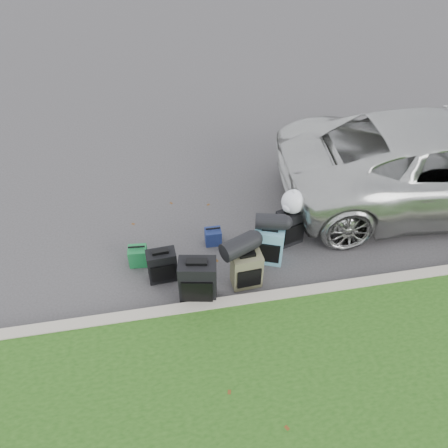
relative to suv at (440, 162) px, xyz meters
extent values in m
plane|color=#383535|center=(-3.92, -0.88, -0.79)|extent=(120.00, 120.00, 0.00)
cube|color=#9E937F|center=(-3.92, -1.88, -0.71)|extent=(120.00, 0.18, 0.15)
imported|color=#B7B7B2|center=(0.00, 0.00, 0.00)|extent=(5.88, 3.12, 1.57)
cube|color=black|center=(-5.06, -1.13, -0.51)|extent=(0.45, 0.27, 0.55)
cube|color=black|center=(-4.57, -1.63, -0.41)|extent=(0.58, 0.41, 0.76)
cube|color=#47452F|center=(-3.82, -1.47, -0.48)|extent=(0.46, 0.30, 0.60)
cube|color=teal|center=(-3.37, -1.04, -0.46)|extent=(0.53, 0.42, 0.65)
cube|color=black|center=(-2.93, -0.69, -0.46)|extent=(0.49, 0.37, 0.65)
cube|color=#197036|center=(-5.42, -0.76, -0.62)|extent=(0.30, 0.25, 0.32)
cube|color=navy|center=(-4.18, -0.51, -0.64)|extent=(0.27, 0.22, 0.29)
cylinder|color=black|center=(-3.93, -1.40, -0.04)|extent=(0.60, 0.47, 0.28)
cylinder|color=black|center=(-3.37, -1.00, -0.01)|extent=(0.49, 0.36, 0.25)
sphere|color=white|center=(-2.91, -0.67, 0.05)|extent=(0.38, 0.38, 0.38)
camera|label=1|loc=(-4.93, -5.71, 4.37)|focal=35.00mm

